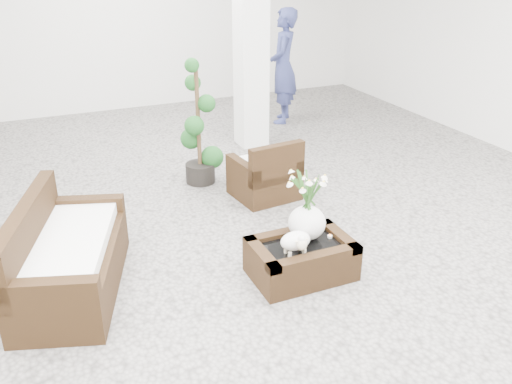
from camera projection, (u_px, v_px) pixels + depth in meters
name	position (u px, v px, depth m)	size (l,w,h in m)	color
ground	(252.00, 244.00, 5.55)	(11.00, 11.00, 0.00)	gray
column	(251.00, 23.00, 7.60)	(0.40, 0.40, 3.50)	white
coffee_table	(301.00, 260.00, 4.97)	(0.90, 0.60, 0.31)	#33200F
sheep_figurine	(295.00, 243.00, 4.74)	(0.28, 0.23, 0.21)	white
planter_narcissus	(308.00, 198.00, 4.86)	(0.44, 0.44, 0.80)	white
tealight	(330.00, 236.00, 5.03)	(0.04, 0.04, 0.03)	white
armchair	(264.00, 168.00, 6.45)	(0.68, 0.66, 0.73)	#33200F
loveseat	(70.00, 248.00, 4.66)	(1.55, 0.74, 0.83)	#33200F
topiary	(198.00, 124.00, 6.68)	(0.41, 0.41, 1.54)	#164418
shopper	(283.00, 66.00, 8.98)	(0.67, 0.44, 1.85)	navy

